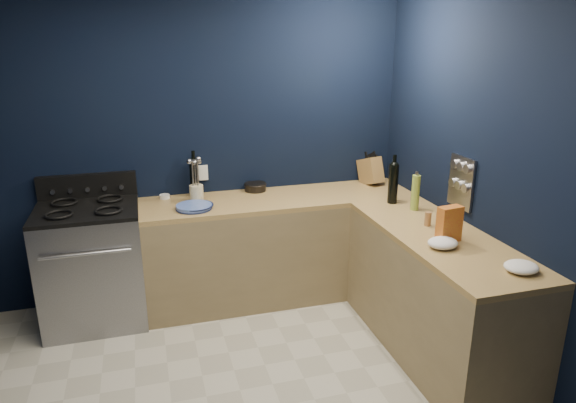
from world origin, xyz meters
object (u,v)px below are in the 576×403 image
object	(u,v)px
plate_stack	(194,207)
knife_block	(370,171)
utensil_crock	(197,193)
gas_range	(93,267)
crouton_bag	(449,224)

from	to	relation	value
plate_stack	knife_block	world-z (taller)	knife_block
plate_stack	knife_block	size ratio (longest dim) A/B	1.19
utensil_crock	gas_range	bearing A→B (deg)	-174.38
utensil_crock	plate_stack	bearing A→B (deg)	-103.26
knife_block	crouton_bag	size ratio (longest dim) A/B	0.99
gas_range	crouton_bag	distance (m)	2.71
plate_stack	crouton_bag	world-z (taller)	crouton_bag
knife_block	crouton_bag	bearing A→B (deg)	-107.13
plate_stack	knife_block	xyz separation A→B (m)	(1.64, 0.30, 0.10)
gas_range	utensil_crock	size ratio (longest dim) A/B	6.56
crouton_bag	gas_range	bearing A→B (deg)	143.99
gas_range	knife_block	distance (m)	2.51
utensil_crock	knife_block	bearing A→B (deg)	3.96
utensil_crock	knife_block	distance (m)	1.60
gas_range	utensil_crock	xyz separation A→B (m)	(0.85, 0.08, 0.51)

